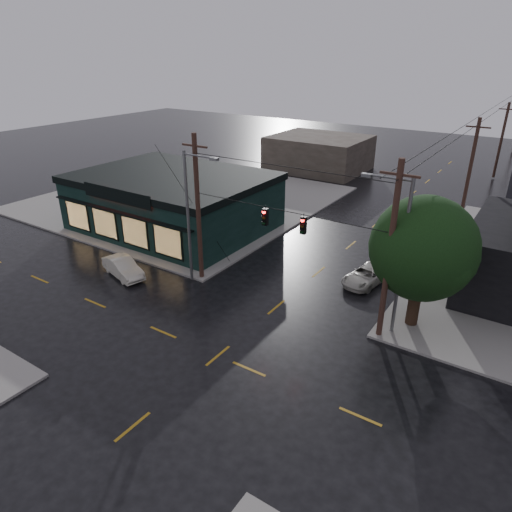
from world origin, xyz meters
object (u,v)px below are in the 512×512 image
Objects in this scene: corner_tree at (423,249)px; utility_pole_ne at (378,336)px; sedan_cream at (123,267)px; utility_pole_nw at (202,278)px; suv_silver at (367,276)px.

corner_tree is 0.76× the size of utility_pole_ne.
corner_tree is at bearing -59.90° from sedan_cream.
utility_pole_nw and utility_pole_ne have the same top height.
utility_pole_ne is at bearing -118.80° from corner_tree.
suv_silver is (-4.17, 3.59, -4.34)m from corner_tree.
utility_pole_nw is 11.57m from suv_silver.
sedan_cream is 17.20m from suv_silver.
corner_tree is at bearing -31.00° from suv_silver.
utility_pole_ne is at bearing 0.00° from utility_pole_nw.
utility_pole_nw is 2.49× the size of sedan_cream.
corner_tree is 20.18m from sedan_cream.
corner_tree reaches higher than sedan_cream.
utility_pole_ne is 2.49× the size of sedan_cream.
corner_tree reaches higher than suv_silver.
utility_pole_nw is 13.00m from utility_pole_ne.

